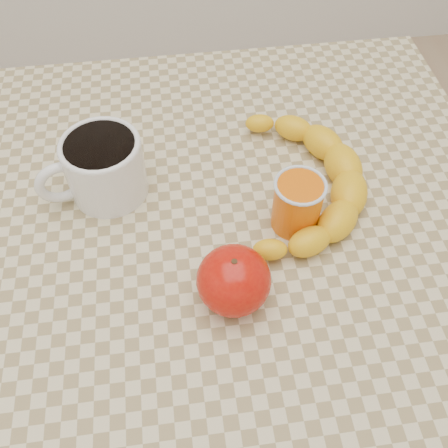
{
  "coord_description": "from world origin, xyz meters",
  "views": [
    {
      "loc": [
        -0.05,
        -0.38,
        1.28
      ],
      "look_at": [
        0.0,
        0.0,
        0.77
      ],
      "focal_mm": 40.0,
      "sensor_mm": 36.0,
      "label": 1
    }
  ],
  "objects": [
    {
      "name": "ground",
      "position": [
        0.0,
        0.0,
        0.0
      ],
      "size": [
        3.0,
        3.0,
        0.0
      ],
      "primitive_type": "plane",
      "color": "tan",
      "rests_on": "ground"
    },
    {
      "name": "table",
      "position": [
        0.0,
        0.0,
        0.66
      ],
      "size": [
        0.8,
        0.8,
        0.75
      ],
      "color": "beige",
      "rests_on": "ground"
    },
    {
      "name": "coffee_mug",
      "position": [
        -0.15,
        0.09,
        0.8
      ],
      "size": [
        0.16,
        0.13,
        0.09
      ],
      "color": "white",
      "rests_on": "table"
    },
    {
      "name": "orange_juice_glass",
      "position": [
        0.09,
        0.01,
        0.79
      ],
      "size": [
        0.07,
        0.07,
        0.08
      ],
      "color": "#E35F07",
      "rests_on": "table"
    },
    {
      "name": "apple",
      "position": [
        -0.0,
        -0.09,
        0.79
      ],
      "size": [
        0.09,
        0.09,
        0.08
      ],
      "color": "#AA0A05",
      "rests_on": "table"
    },
    {
      "name": "banana",
      "position": [
        0.11,
        0.05,
        0.77
      ],
      "size": [
        0.38,
        0.42,
        0.05
      ],
      "primitive_type": null,
      "rotation": [
        0.0,
        0.0,
        -0.3
      ],
      "color": "yellow",
      "rests_on": "table"
    }
  ]
}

